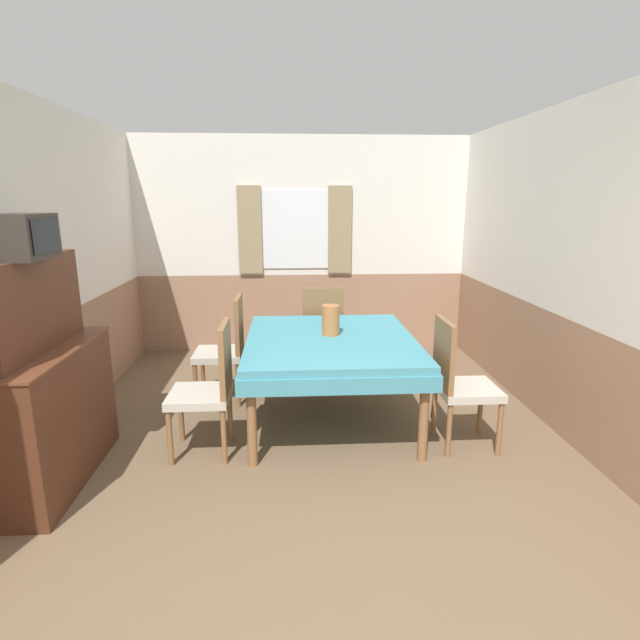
% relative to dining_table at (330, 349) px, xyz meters
% --- Properties ---
extents(wall_back, '(4.40, 0.10, 2.60)m').
position_rel_dining_table_xyz_m(wall_back, '(-0.18, 2.16, 0.67)').
color(wall_back, white).
rests_on(wall_back, ground_plane).
extents(wall_left, '(0.05, 4.97, 2.60)m').
position_rel_dining_table_xyz_m(wall_left, '(-2.20, -0.15, 0.66)').
color(wall_left, white).
rests_on(wall_left, ground_plane).
extents(wall_right, '(0.05, 4.97, 2.60)m').
position_rel_dining_table_xyz_m(wall_right, '(1.85, -0.15, 0.66)').
color(wall_right, white).
rests_on(wall_right, ground_plane).
extents(dining_table, '(1.42, 1.66, 0.74)m').
position_rel_dining_table_xyz_m(dining_table, '(0.00, 0.00, 0.00)').
color(dining_table, teal).
rests_on(dining_table, ground_plane).
extents(chair_left_far, '(0.44, 0.44, 0.99)m').
position_rel_dining_table_xyz_m(chair_left_far, '(-0.93, 0.51, -0.11)').
color(chair_left_far, brown).
rests_on(chair_left_far, ground_plane).
extents(chair_head_window, '(0.44, 0.44, 0.99)m').
position_rel_dining_table_xyz_m(chair_head_window, '(0.00, 1.05, -0.11)').
color(chair_head_window, brown).
rests_on(chair_head_window, ground_plane).
extents(chair_right_near, '(0.44, 0.44, 0.99)m').
position_rel_dining_table_xyz_m(chair_right_near, '(0.93, -0.51, -0.11)').
color(chair_right_near, brown).
rests_on(chair_right_near, ground_plane).
extents(chair_left_near, '(0.44, 0.44, 0.99)m').
position_rel_dining_table_xyz_m(chair_left_near, '(-0.93, -0.51, -0.11)').
color(chair_left_near, brown).
rests_on(chair_left_near, ground_plane).
extents(sideboard, '(0.46, 1.21, 1.51)m').
position_rel_dining_table_xyz_m(sideboard, '(-1.95, -0.84, 0.01)').
color(sideboard, '#4C2819').
rests_on(sideboard, ground_plane).
extents(tv, '(0.29, 0.40, 0.27)m').
position_rel_dining_table_xyz_m(tv, '(-1.90, -0.94, 1.01)').
color(tv, '#2D2823').
rests_on(tv, sideboard).
extents(vase, '(0.15, 0.15, 0.25)m').
position_rel_dining_table_xyz_m(vase, '(0.01, 0.09, 0.23)').
color(vase, '#B26B38').
rests_on(vase, dining_table).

